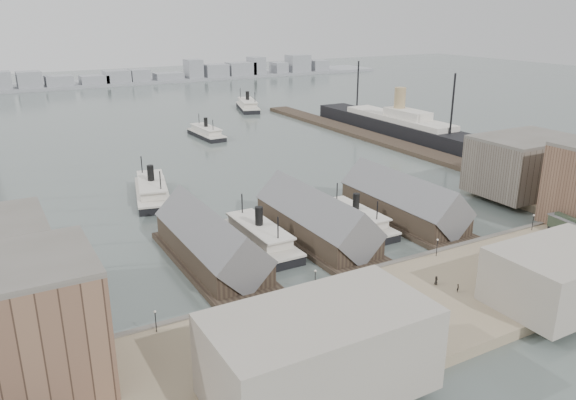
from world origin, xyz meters
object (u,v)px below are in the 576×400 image
ocean_steamer (399,125)px  tram (569,228)px  horse_cart_left (230,336)px  horse_cart_right (508,277)px  horse_cart_center (337,329)px  ferry_docked_west (259,236)px

ocean_steamer → tram: 118.78m
horse_cart_left → horse_cart_right: bearing=-101.1°
horse_cart_left → horse_cart_center: horse_cart_center is taller
tram → ocean_steamer: bearing=76.7°
tram → horse_cart_right: size_ratio=2.32×
ferry_docked_west → tram: ferry_docked_west is taller
ocean_steamer → horse_cart_center: 163.55m
horse_cart_right → ferry_docked_west: bearing=15.1°
horse_cart_left → horse_cart_center: bearing=-116.8°
horse_cart_center → horse_cart_right: size_ratio=1.04×
ferry_docked_west → horse_cart_left: size_ratio=6.00×
ocean_steamer → horse_cart_left: size_ratio=21.92×
tram → horse_cart_left: size_ratio=2.38×
ferry_docked_west → ocean_steamer: (105.00, 77.32, 2.05)m
ferry_docked_west → horse_cart_right: (31.71, -42.38, 0.45)m
ferry_docked_west → horse_cart_right: ferry_docked_west is taller
ferry_docked_west → ocean_steamer: size_ratio=0.27×
horse_cart_left → horse_cart_right: (54.39, -7.35, 0.01)m
horse_cart_left → horse_cart_right: 54.89m
tram → horse_cart_left: tram is taller
ferry_docked_west → horse_cart_right: 52.93m
ocean_steamer → ferry_docked_west: bearing=-143.6°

